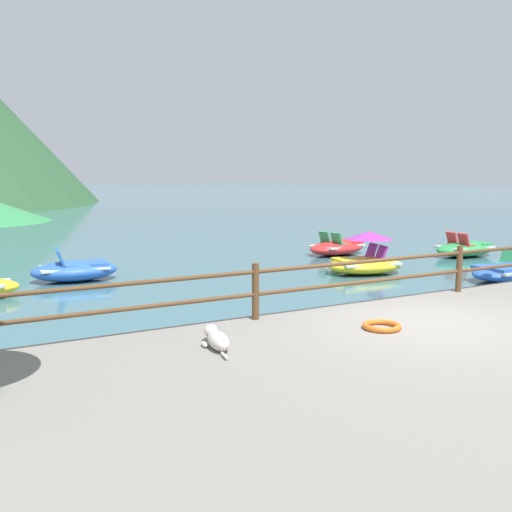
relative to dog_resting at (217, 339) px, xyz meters
The scene contains 9 objects.
ground_plane 39.75m from the dog_resting, 84.78° to the left, with size 200.00×200.00×0.00m, color #3D6B75.
dock_railing 3.82m from the dog_resting, 17.43° to the left, with size 23.92×0.12×0.95m.
dog_resting is the anchor object (origin of this frame).
life_ring 2.72m from the dog_resting, ahead, with size 0.61×0.61×0.09m, color orange.
pedal_boat_1 8.34m from the dog_resting, 91.84° to the left, with size 2.31×1.51×0.86m.
pedal_boat_2 12.54m from the dog_resting, 45.83° to the left, with size 2.62×1.87×0.82m.
pedal_boat_3 13.94m from the dog_resting, 28.15° to the left, with size 2.32×1.29×0.83m.
pedal_boat_4 10.21m from the dog_resting, 16.42° to the left, with size 2.57×1.59×0.81m.
pedal_boat_5 9.05m from the dog_resting, 37.70° to the left, with size 2.42×1.77×1.19m.
Camera 1 is at (-6.91, -6.78, 2.85)m, focal length 40.82 mm.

